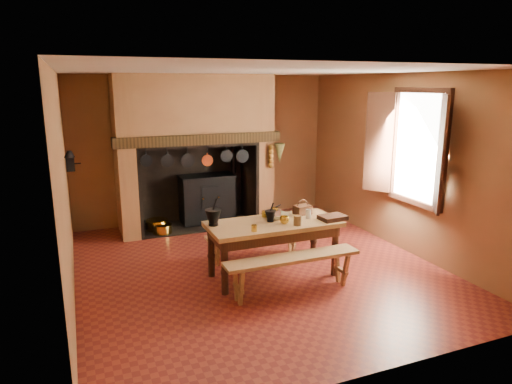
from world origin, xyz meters
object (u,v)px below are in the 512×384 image
at_px(bench_front, 292,266).
at_px(coffee_grinder, 275,213).
at_px(iron_range, 207,198).
at_px(mixing_bowl, 277,216).
at_px(work_table, 273,231).
at_px(wicker_basket, 302,209).

distance_m(bench_front, coffee_grinder, 0.92).
height_order(iron_range, mixing_bowl, iron_range).
bearing_deg(bench_front, iron_range, 92.45).
distance_m(iron_range, work_table, 2.82).
bearing_deg(iron_range, work_table, -87.03).
distance_m(work_table, wicker_basket, 0.62).
bearing_deg(coffee_grinder, mixing_bowl, -95.80).
height_order(work_table, mixing_bowl, mixing_bowl).
distance_m(bench_front, wicker_basket, 1.08).
distance_m(iron_range, coffee_grinder, 2.67).
bearing_deg(bench_front, work_table, 90.00).
relative_size(work_table, wicker_basket, 7.08).
bearing_deg(iron_range, wicker_basket, -75.07).
height_order(iron_range, wicker_basket, iron_range).
height_order(bench_front, mixing_bowl, mixing_bowl).
distance_m(coffee_grinder, mixing_bowl, 0.05).
relative_size(iron_range, mixing_bowl, 5.34).
bearing_deg(coffee_grinder, iron_range, 72.59).
height_order(bench_front, coffee_grinder, coffee_grinder).
relative_size(iron_range, work_table, 0.88).
bearing_deg(work_table, coffee_grinder, 60.19).
bearing_deg(iron_range, coffee_grinder, -84.62).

